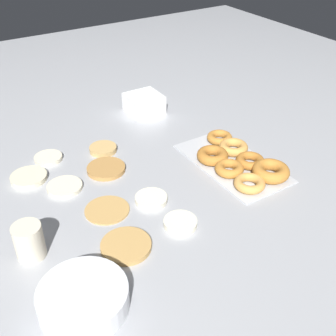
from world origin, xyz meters
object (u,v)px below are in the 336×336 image
(pancake_6, at_px, (48,158))
(paper_cup, at_px, (29,241))
(pancake_2, at_px, (126,246))
(pancake_4, at_px, (151,199))
(donut_tray, at_px, (238,161))
(pancake_8, at_px, (103,149))
(batter_bowl, at_px, (83,298))
(pancake_3, at_px, (65,187))
(pancake_5, at_px, (29,177))
(container_stack, at_px, (144,103))
(pancake_0, at_px, (107,209))
(pancake_7, at_px, (180,223))
(pancake_1, at_px, (106,169))

(pancake_6, relative_size, paper_cup, 0.99)
(pancake_2, xyz_separation_m, pancake_4, (0.12, -0.13, 0.00))
(pancake_6, xyz_separation_m, donut_tray, (-0.33, -0.46, 0.01))
(donut_tray, bearing_deg, pancake_8, 46.36)
(donut_tray, relative_size, batter_bowl, 1.96)
(pancake_3, relative_size, pancake_6, 1.16)
(pancake_5, height_order, container_stack, container_stack)
(pancake_0, relative_size, pancake_8, 1.36)
(paper_cup, bearing_deg, pancake_3, -37.23)
(pancake_0, distance_m, pancake_5, 0.27)
(pancake_2, height_order, donut_tray, donut_tray)
(pancake_0, distance_m, pancake_2, 0.14)
(pancake_0, xyz_separation_m, pancake_8, (0.27, -0.11, 0.00))
(pancake_4, distance_m, pancake_8, 0.29)
(pancake_4, height_order, pancake_5, same)
(pancake_6, height_order, paper_cup, paper_cup)
(pancake_0, distance_m, pancake_4, 0.12)
(pancake_6, xyz_separation_m, paper_cup, (-0.36, 0.16, 0.04))
(donut_tray, bearing_deg, paper_cup, 93.01)
(donut_tray, bearing_deg, pancake_4, 91.36)
(container_stack, bearing_deg, pancake_8, 125.25)
(pancake_3, height_order, pancake_5, pancake_5)
(pancake_7, relative_size, donut_tray, 0.24)
(pancake_0, bearing_deg, pancake_2, 172.18)
(pancake_6, relative_size, batter_bowl, 0.46)
(pancake_4, bearing_deg, pancake_7, -173.99)
(pancake_2, distance_m, pancake_3, 0.29)
(pancake_2, height_order, pancake_4, pancake_4)
(pancake_3, bearing_deg, pancake_5, 36.96)
(pancake_7, xyz_separation_m, pancake_8, (0.41, 0.01, 0.00))
(pancake_2, height_order, pancake_8, pancake_8)
(pancake_0, bearing_deg, pancake_3, 21.46)
(pancake_5, xyz_separation_m, pancake_6, (0.07, -0.08, -0.00))
(pancake_1, distance_m, pancake_6, 0.19)
(donut_tray, bearing_deg, container_stack, 7.26)
(pancake_6, distance_m, donut_tray, 0.57)
(pancake_6, distance_m, pancake_7, 0.49)
(pancake_5, relative_size, pancake_8, 1.20)
(batter_bowl, bearing_deg, container_stack, -37.21)
(pancake_8, height_order, donut_tray, donut_tray)
(pancake_0, relative_size, container_stack, 0.97)
(pancake_8, height_order, paper_cup, paper_cup)
(pancake_0, height_order, paper_cup, paper_cup)
(donut_tray, bearing_deg, pancake_7, 113.79)
(pancake_3, xyz_separation_m, pancake_5, (0.09, 0.07, 0.00))
(container_stack, bearing_deg, pancake_1, 134.33)
(pancake_3, relative_size, donut_tray, 0.28)
(pancake_3, height_order, pancake_8, pancake_8)
(pancake_0, height_order, container_stack, container_stack)
(pancake_2, relative_size, pancake_5, 1.16)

